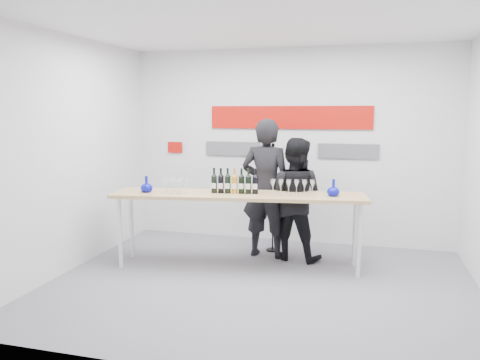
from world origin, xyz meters
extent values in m
plane|color=slate|center=(0.00, 0.00, 0.00)|extent=(5.00, 5.00, 0.00)
cube|color=silver|center=(0.00, 2.00, 1.50)|extent=(5.00, 0.04, 3.00)
cube|color=#B70F07|center=(0.00, 1.97, 1.95)|extent=(2.50, 0.02, 0.35)
cube|color=#59595E|center=(-0.90, 1.97, 1.45)|extent=(0.90, 0.02, 0.22)
cube|color=#59595E|center=(0.90, 1.97, 1.45)|extent=(0.90, 0.02, 0.22)
cube|color=#B70F07|center=(-1.90, 1.97, 1.45)|extent=(0.25, 0.02, 0.18)
cube|color=tan|center=(-0.43, 0.56, 0.96)|extent=(3.35, 1.13, 0.04)
cylinder|color=silver|center=(-1.91, 0.12, 0.47)|extent=(0.05, 0.05, 0.94)
cylinder|color=silver|center=(1.12, 0.56, 0.47)|extent=(0.05, 0.05, 0.94)
cylinder|color=silver|center=(-1.98, 0.55, 0.47)|extent=(0.05, 0.05, 0.94)
cylinder|color=silver|center=(1.06, 1.00, 0.47)|extent=(0.05, 0.05, 0.94)
imported|color=black|center=(-0.17, 1.11, 0.98)|extent=(0.74, 0.52, 1.95)
imported|color=black|center=(0.23, 1.11, 0.85)|extent=(0.92, 0.77, 1.69)
cylinder|color=black|center=(-0.13, 1.38, 0.01)|extent=(0.19, 0.19, 0.02)
cylinder|color=black|center=(-0.13, 1.38, 0.77)|extent=(0.02, 0.02, 1.55)
sphere|color=black|center=(-0.13, 1.34, 1.57)|extent=(0.05, 0.05, 0.05)
camera|label=1|loc=(1.16, -5.21, 2.06)|focal=35.00mm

